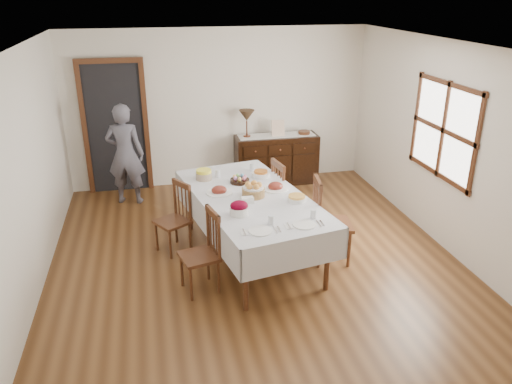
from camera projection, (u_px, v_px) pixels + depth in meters
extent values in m
plane|color=brown|center=(258.00, 266.00, 6.13)|extent=(6.00, 6.00, 0.00)
cube|color=white|center=(258.00, 48.00, 5.14)|extent=(5.00, 6.00, 0.02)
cube|color=white|center=(219.00, 108.00, 8.34)|extent=(5.00, 0.02, 2.60)
cube|color=white|center=(368.00, 334.00, 2.92)|extent=(5.00, 0.02, 2.60)
cube|color=white|center=(22.00, 184.00, 5.14)|extent=(0.02, 6.00, 2.60)
cube|color=white|center=(456.00, 152.00, 6.12)|extent=(0.02, 6.00, 2.60)
cube|color=white|center=(444.00, 130.00, 6.31)|extent=(0.02, 1.30, 1.10)
cube|color=#502B17|center=(443.00, 130.00, 6.31)|extent=(0.03, 1.46, 1.26)
cube|color=black|center=(116.00, 129.00, 8.07)|extent=(0.90, 0.06, 2.10)
cube|color=#502B17|center=(116.00, 129.00, 8.05)|extent=(1.04, 0.08, 2.18)
cube|color=silver|center=(251.00, 197.00, 6.05)|extent=(1.63, 2.57, 0.04)
cylinder|color=#502B17|center=(246.00, 278.00, 5.16)|extent=(0.06, 0.06, 0.77)
cylinder|color=#502B17|center=(327.00, 259.00, 5.52)|extent=(0.06, 0.06, 0.77)
cylinder|color=#502B17|center=(190.00, 204.00, 6.92)|extent=(0.06, 0.06, 0.77)
cylinder|color=#502B17|center=(254.00, 194.00, 7.27)|extent=(0.06, 0.06, 0.77)
cube|color=silver|center=(203.00, 218.00, 5.90)|extent=(0.48, 2.39, 0.37)
cube|color=silver|center=(295.00, 202.00, 6.34)|extent=(0.48, 2.39, 0.37)
cube|color=silver|center=(296.00, 254.00, 5.09)|extent=(1.22, 0.26, 0.37)
cube|color=silver|center=(218.00, 178.00, 7.14)|extent=(1.22, 0.26, 0.37)
cube|color=#502B17|center=(199.00, 257.00, 5.51)|extent=(0.48, 0.48, 0.04)
cylinder|color=#502B17|center=(182.00, 270.00, 5.66)|extent=(0.03, 0.03, 0.40)
cylinder|color=#502B17|center=(191.00, 284.00, 5.39)|extent=(0.03, 0.03, 0.40)
cylinder|color=#502B17|center=(208.00, 264.00, 5.79)|extent=(0.03, 0.03, 0.40)
cylinder|color=#502B17|center=(219.00, 277.00, 5.52)|extent=(0.03, 0.03, 0.40)
cylinder|color=#502B17|center=(208.00, 226.00, 5.62)|extent=(0.04, 0.04, 0.53)
cylinder|color=#502B17|center=(219.00, 238.00, 5.34)|extent=(0.04, 0.04, 0.53)
cube|color=#502B17|center=(213.00, 213.00, 5.39)|extent=(0.13, 0.37, 0.08)
cylinder|color=#502B17|center=(211.00, 230.00, 5.56)|extent=(0.02, 0.02, 0.43)
cylinder|color=#502B17|center=(213.00, 234.00, 5.49)|extent=(0.02, 0.02, 0.43)
cylinder|color=#502B17|center=(216.00, 237.00, 5.42)|extent=(0.02, 0.02, 0.43)
cube|color=#502B17|center=(172.00, 222.00, 6.35)|extent=(0.52, 0.52, 0.04)
cylinder|color=#502B17|center=(157.00, 237.00, 6.44)|extent=(0.03, 0.03, 0.39)
cylinder|color=#502B17|center=(170.00, 245.00, 6.24)|extent=(0.03, 0.03, 0.39)
cylinder|color=#502B17|center=(176.00, 229.00, 6.64)|extent=(0.03, 0.03, 0.39)
cylinder|color=#502B17|center=(190.00, 237.00, 6.43)|extent=(0.03, 0.03, 0.39)
cylinder|color=#502B17|center=(175.00, 196.00, 6.48)|extent=(0.04, 0.04, 0.51)
cylinder|color=#502B17|center=(190.00, 204.00, 6.26)|extent=(0.04, 0.04, 0.51)
cube|color=#502B17|center=(181.00, 184.00, 6.29)|extent=(0.22, 0.33, 0.07)
cylinder|color=#502B17|center=(179.00, 200.00, 6.43)|extent=(0.02, 0.02, 0.42)
cylinder|color=#502B17|center=(182.00, 201.00, 6.37)|extent=(0.02, 0.02, 0.42)
cylinder|color=#502B17|center=(186.00, 203.00, 6.32)|extent=(0.02, 0.02, 0.42)
cube|color=#502B17|center=(332.00, 225.00, 6.11)|extent=(0.52, 0.52, 0.04)
cylinder|color=#502B17|center=(349.00, 250.00, 6.04)|extent=(0.04, 0.04, 0.47)
cylinder|color=#502B17|center=(343.00, 236.00, 6.38)|extent=(0.04, 0.04, 0.47)
cylinder|color=#502B17|center=(319.00, 250.00, 6.02)|extent=(0.04, 0.04, 0.47)
cylinder|color=#502B17|center=(314.00, 236.00, 6.36)|extent=(0.04, 0.04, 0.47)
cylinder|color=#502B17|center=(320.00, 209.00, 5.80)|extent=(0.04, 0.04, 0.60)
cylinder|color=#502B17|center=(314.00, 196.00, 6.16)|extent=(0.04, 0.04, 0.60)
cube|color=#502B17|center=(318.00, 182.00, 5.88)|extent=(0.11, 0.43, 0.09)
cylinder|color=#502B17|center=(318.00, 207.00, 5.90)|extent=(0.02, 0.02, 0.50)
cylinder|color=#502B17|center=(317.00, 204.00, 5.99)|extent=(0.02, 0.02, 0.50)
cylinder|color=#502B17|center=(316.00, 201.00, 6.08)|extent=(0.02, 0.02, 0.50)
cube|color=#502B17|center=(290.00, 200.00, 6.89)|extent=(0.49, 0.49, 0.04)
cylinder|color=#502B17|center=(306.00, 218.00, 6.89)|extent=(0.04, 0.04, 0.44)
cylinder|color=#502B17|center=(296.00, 209.00, 7.19)|extent=(0.04, 0.04, 0.44)
cylinder|color=#502B17|center=(284.00, 222.00, 6.77)|extent=(0.04, 0.04, 0.44)
cylinder|color=#502B17|center=(274.00, 212.00, 7.07)|extent=(0.04, 0.04, 0.44)
cylinder|color=#502B17|center=(283.00, 187.00, 6.56)|extent=(0.04, 0.04, 0.57)
cylinder|color=#502B17|center=(272.00, 178.00, 6.87)|extent=(0.04, 0.04, 0.57)
cube|color=#502B17|center=(278.00, 165.00, 6.62)|extent=(0.10, 0.41, 0.08)
cylinder|color=#502B17|center=(280.00, 186.00, 6.64)|extent=(0.02, 0.02, 0.47)
cylinder|color=#502B17|center=(278.00, 184.00, 6.72)|extent=(0.02, 0.02, 0.47)
cylinder|color=#502B17|center=(275.00, 181.00, 6.80)|extent=(0.02, 0.02, 0.47)
cube|color=black|center=(276.00, 159.00, 8.61)|extent=(1.41, 0.47, 0.84)
cube|color=black|center=(255.00, 151.00, 8.21)|extent=(0.39, 0.02, 0.17)
sphere|color=brown|center=(256.00, 152.00, 8.19)|extent=(0.03, 0.03, 0.03)
cube|color=black|center=(280.00, 150.00, 8.29)|extent=(0.39, 0.02, 0.17)
sphere|color=brown|center=(280.00, 150.00, 8.27)|extent=(0.03, 0.03, 0.03)
cube|color=black|center=(304.00, 148.00, 8.37)|extent=(0.39, 0.02, 0.17)
sphere|color=brown|center=(305.00, 148.00, 8.35)|extent=(0.03, 0.03, 0.03)
imported|color=slate|center=(125.00, 151.00, 7.65)|extent=(0.59, 0.45, 1.69)
cylinder|color=olive|center=(253.00, 192.00, 6.02)|extent=(0.28, 0.28, 0.10)
cylinder|color=white|center=(253.00, 188.00, 5.99)|extent=(0.25, 0.25, 0.02)
sphere|color=gold|center=(259.00, 185.00, 5.99)|extent=(0.08, 0.08, 0.08)
sphere|color=gold|center=(254.00, 183.00, 6.04)|extent=(0.08, 0.08, 0.08)
sphere|color=gold|center=(248.00, 184.00, 6.01)|extent=(0.08, 0.08, 0.08)
sphere|color=gold|center=(249.00, 187.00, 5.93)|extent=(0.08, 0.08, 0.08)
sphere|color=gold|center=(256.00, 187.00, 5.92)|extent=(0.08, 0.08, 0.08)
cylinder|color=black|center=(240.00, 181.00, 6.44)|extent=(0.25, 0.25, 0.05)
ellipsoid|color=pink|center=(245.00, 177.00, 6.44)|extent=(0.05, 0.05, 0.06)
ellipsoid|color=#64AEE2|center=(242.00, 176.00, 6.48)|extent=(0.05, 0.05, 0.06)
ellipsoid|color=#93EC7D|center=(238.00, 176.00, 6.48)|extent=(0.05, 0.05, 0.06)
ellipsoid|color=#FEBA54|center=(235.00, 177.00, 6.44)|extent=(0.05, 0.05, 0.06)
ellipsoid|color=#DA90E6|center=(235.00, 178.00, 6.39)|extent=(0.05, 0.05, 0.06)
ellipsoid|color=#FECF65|center=(240.00, 179.00, 6.36)|extent=(0.05, 0.05, 0.06)
ellipsoid|color=pink|center=(244.00, 179.00, 6.38)|extent=(0.05, 0.05, 0.06)
cylinder|color=white|center=(219.00, 192.00, 6.12)|extent=(0.33, 0.33, 0.02)
ellipsoid|color=maroon|center=(219.00, 190.00, 6.11)|extent=(0.19, 0.16, 0.11)
cylinder|color=white|center=(275.00, 188.00, 6.25)|extent=(0.33, 0.33, 0.01)
ellipsoid|color=maroon|center=(275.00, 186.00, 6.24)|extent=(0.19, 0.16, 0.11)
cylinder|color=white|center=(239.00, 211.00, 5.53)|extent=(0.21, 0.21, 0.09)
ellipsoid|color=#670019|center=(239.00, 206.00, 5.51)|extent=(0.20, 0.17, 0.11)
cylinder|color=white|center=(261.00, 175.00, 6.64)|extent=(0.24, 0.24, 0.06)
cylinder|color=orange|center=(261.00, 172.00, 6.62)|extent=(0.18, 0.18, 0.03)
cylinder|color=tan|center=(204.00, 176.00, 6.55)|extent=(0.21, 0.21, 0.09)
cylinder|color=#FEF23A|center=(204.00, 171.00, 6.52)|extent=(0.20, 0.20, 0.04)
cylinder|color=white|center=(297.00, 199.00, 5.89)|extent=(0.21, 0.21, 0.05)
cylinder|color=#FCB64A|center=(297.00, 196.00, 5.88)|extent=(0.20, 0.20, 0.02)
cube|color=white|center=(247.00, 200.00, 5.84)|extent=(0.15, 0.12, 0.07)
cylinder|color=white|center=(260.00, 231.00, 5.17)|extent=(0.25, 0.25, 0.01)
cube|color=white|center=(244.00, 233.00, 5.13)|extent=(0.10, 0.13, 0.01)
cube|color=silver|center=(244.00, 232.00, 5.13)|extent=(0.05, 0.16, 0.01)
cube|color=silver|center=(275.00, 230.00, 5.20)|extent=(0.05, 0.18, 0.01)
cube|color=silver|center=(279.00, 229.00, 5.21)|extent=(0.04, 0.14, 0.01)
cylinder|color=white|center=(271.00, 220.00, 5.31)|extent=(0.07, 0.07, 0.10)
cylinder|color=white|center=(304.00, 225.00, 5.30)|extent=(0.25, 0.25, 0.01)
cube|color=white|center=(289.00, 226.00, 5.27)|extent=(0.10, 0.13, 0.01)
cube|color=silver|center=(289.00, 226.00, 5.27)|extent=(0.05, 0.16, 0.01)
cube|color=silver|center=(318.00, 223.00, 5.34)|extent=(0.05, 0.18, 0.01)
cube|color=silver|center=(322.00, 223.00, 5.34)|extent=(0.04, 0.14, 0.01)
cylinder|color=white|center=(313.00, 214.00, 5.45)|extent=(0.07, 0.07, 0.10)
cylinder|color=white|center=(218.00, 174.00, 6.61)|extent=(0.06, 0.06, 0.11)
cylinder|color=white|center=(252.00, 167.00, 6.87)|extent=(0.06, 0.06, 0.10)
cube|color=white|center=(276.00, 135.00, 8.46)|extent=(1.30, 0.35, 0.01)
cylinder|color=brown|center=(247.00, 136.00, 8.36)|extent=(0.12, 0.12, 0.03)
cylinder|color=brown|center=(247.00, 128.00, 8.31)|extent=(0.02, 0.02, 0.25)
cone|color=#46331F|center=(247.00, 115.00, 8.23)|extent=(0.26, 0.26, 0.18)
cube|color=beige|center=(278.00, 128.00, 8.36)|extent=(0.22, 0.08, 0.28)
cylinder|color=#502B17|center=(304.00, 133.00, 8.51)|extent=(0.20, 0.20, 0.06)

